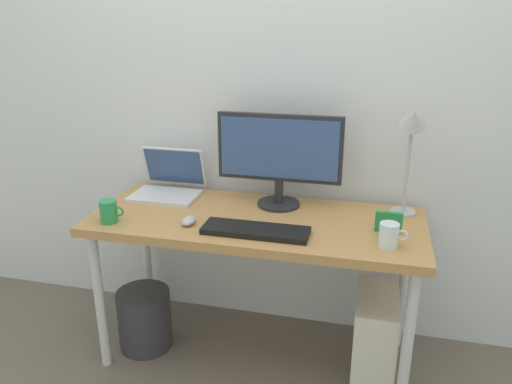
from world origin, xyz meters
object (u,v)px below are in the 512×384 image
(coffee_mug, at_px, (109,211))
(wastebasket, at_px, (145,319))
(keyboard, at_px, (256,230))
(glass_cup, at_px, (389,235))
(desk_lamp, at_px, (412,136))
(mouse, at_px, (189,221))
(laptop, at_px, (169,183))
(desk, at_px, (256,231))
(monitor, at_px, (279,154))
(computer_tower, at_px, (374,338))
(photo_frame, at_px, (389,222))

(coffee_mug, xyz_separation_m, wastebasket, (0.05, 0.13, -0.62))
(keyboard, height_order, glass_cup, glass_cup)
(wastebasket, bearing_deg, glass_cup, -5.07)
(desk_lamp, bearing_deg, mouse, -160.65)
(desk_lamp, height_order, glass_cup, desk_lamp)
(laptop, height_order, desk_lamp, desk_lamp)
(desk, distance_m, monitor, 0.37)
(laptop, xyz_separation_m, wastebasket, (-0.06, -0.26, -0.63))
(desk, distance_m, computer_tower, 0.71)
(glass_cup, bearing_deg, keyboard, 179.79)
(desk_lamp, distance_m, photo_frame, 0.38)
(keyboard, height_order, coffee_mug, coffee_mug)
(keyboard, relative_size, glass_cup, 4.00)
(coffee_mug, relative_size, computer_tower, 0.26)
(desk, height_order, monitor, monitor)
(desk_lamp, height_order, computer_tower, desk_lamp)
(desk, bearing_deg, laptop, 158.88)
(desk, relative_size, mouse, 16.29)
(desk_lamp, distance_m, computer_tower, 0.90)
(desk, bearing_deg, computer_tower, -3.57)
(desk, height_order, computer_tower, desk)
(mouse, bearing_deg, desk_lamp, 19.35)
(laptop, height_order, keyboard, laptop)
(photo_frame, xyz_separation_m, wastebasket, (-1.12, -0.04, -0.62))
(monitor, relative_size, keyboard, 1.30)
(mouse, bearing_deg, glass_cup, -1.53)
(glass_cup, relative_size, wastebasket, 0.37)
(computer_tower, relative_size, wastebasket, 1.40)
(laptop, distance_m, wastebasket, 0.68)
(desk, xyz_separation_m, wastebasket, (-0.55, -0.07, -0.51))
(laptop, bearing_deg, photo_frame, -11.48)
(keyboard, bearing_deg, desk, 103.35)
(monitor, height_order, keyboard, monitor)
(glass_cup, bearing_deg, monitor, 146.11)
(photo_frame, relative_size, computer_tower, 0.26)
(desk, height_order, desk_lamp, desk_lamp)
(desk_lamp, relative_size, mouse, 5.63)
(keyboard, bearing_deg, laptop, 146.40)
(mouse, relative_size, wastebasket, 0.30)
(mouse, height_order, glass_cup, glass_cup)
(desk_lamp, relative_size, coffee_mug, 4.57)
(computer_tower, distance_m, wastebasket, 1.11)
(mouse, xyz_separation_m, wastebasket, (-0.29, 0.08, -0.59))
(desk, bearing_deg, glass_cup, -16.22)
(monitor, xyz_separation_m, desk_lamp, (0.57, 0.00, 0.11))
(mouse, bearing_deg, laptop, 124.81)
(mouse, distance_m, wastebasket, 0.66)
(monitor, xyz_separation_m, laptop, (-0.56, 0.02, -0.19))
(keyboard, xyz_separation_m, computer_tower, (0.51, 0.13, -0.52))
(photo_frame, bearing_deg, wastebasket, -177.91)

